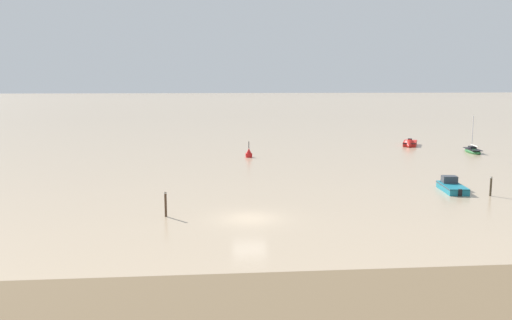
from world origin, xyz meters
name	(u,v)px	position (x,y,z in m)	size (l,w,h in m)	color
ground_plane	(249,218)	(0.00, 0.00, 0.00)	(800.00, 800.00, 0.00)	tan
motorboat_moored_1	(410,144)	(28.53, 41.83, 0.26)	(3.98, 5.76, 1.88)	red
sailboat_moored_1	(473,151)	(34.62, 33.63, 0.24)	(2.20, 5.08, 5.51)	#23602D
motorboat_moored_7	(450,187)	(19.66, 8.84, 0.29)	(2.42, 5.21, 1.91)	#197084
channel_buoy	(249,154)	(2.42, 31.92, 0.46)	(0.90, 0.90, 2.30)	red
mooring_post_left	(491,187)	(22.04, 5.86, 0.82)	(0.22, 0.22, 1.92)	#3C3323
mooring_post_right	(166,205)	(-6.25, 1.11, 0.89)	(0.22, 0.22, 2.10)	#473323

